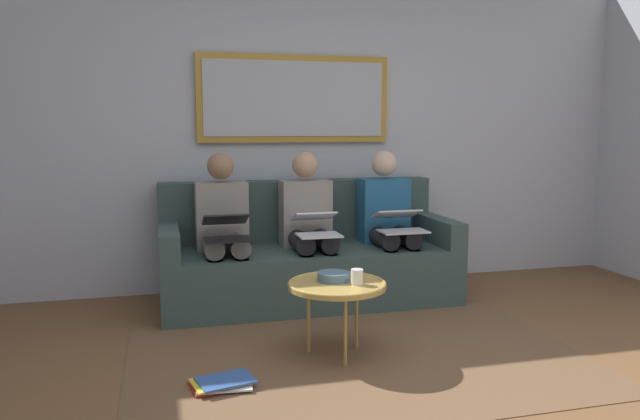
% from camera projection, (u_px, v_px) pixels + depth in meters
% --- Properties ---
extents(wall_rear, '(6.00, 0.12, 2.60)m').
position_uv_depth(wall_rear, '(292.00, 130.00, 5.06)').
color(wall_rear, '#B7BCC6').
rests_on(wall_rear, ground_plane).
extents(area_rug, '(2.60, 1.80, 0.01)m').
position_uv_depth(area_rug, '(357.00, 356.00, 3.55)').
color(area_rug, brown).
rests_on(area_rug, ground_plane).
extents(couch, '(2.20, 0.90, 0.90)m').
position_uv_depth(couch, '(306.00, 259.00, 4.73)').
color(couch, '#384C47').
rests_on(couch, ground_plane).
extents(framed_mirror, '(1.57, 0.05, 0.70)m').
position_uv_depth(framed_mirror, '(295.00, 99.00, 4.93)').
color(framed_mirror, '#B7892D').
extents(coffee_table, '(0.57, 0.57, 0.44)m').
position_uv_depth(coffee_table, '(337.00, 286.00, 3.52)').
color(coffee_table, tan).
rests_on(coffee_table, ground_plane).
extents(cup, '(0.07, 0.07, 0.09)m').
position_uv_depth(cup, '(357.00, 277.00, 3.48)').
color(cup, silver).
rests_on(cup, coffee_table).
extents(bowl, '(0.19, 0.19, 0.05)m').
position_uv_depth(bowl, '(334.00, 276.00, 3.58)').
color(bowl, slate).
rests_on(bowl, coffee_table).
extents(person_left, '(0.38, 0.58, 1.14)m').
position_uv_depth(person_left, '(388.00, 219.00, 4.78)').
color(person_left, '#235B84').
rests_on(person_left, couch).
extents(laptop_silver, '(0.35, 0.36, 0.16)m').
position_uv_depth(laptop_silver, '(399.00, 222.00, 4.55)').
color(laptop_silver, silver).
extents(person_middle, '(0.38, 0.58, 1.14)m').
position_uv_depth(person_middle, '(308.00, 222.00, 4.62)').
color(person_middle, gray).
rests_on(person_middle, couch).
extents(laptop_white, '(0.30, 0.38, 0.16)m').
position_uv_depth(laptop_white, '(316.00, 224.00, 4.39)').
color(laptop_white, white).
extents(person_right, '(0.38, 0.58, 1.14)m').
position_uv_depth(person_right, '(223.00, 226.00, 4.46)').
color(person_right, gray).
rests_on(person_right, couch).
extents(laptop_black, '(0.31, 0.39, 0.17)m').
position_uv_depth(laptop_black, '(226.00, 228.00, 4.24)').
color(laptop_black, black).
extents(magazine_stack, '(0.35, 0.27, 0.04)m').
position_uv_depth(magazine_stack, '(222.00, 383.00, 3.13)').
color(magazine_stack, red).
rests_on(magazine_stack, ground_plane).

